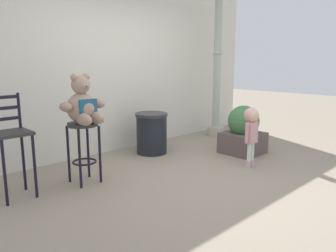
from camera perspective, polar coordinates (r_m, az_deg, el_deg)
name	(u,v)px	position (r m, az deg, el deg)	size (l,w,h in m)	color
ground_plane	(198,177)	(4.44, 5.09, -8.70)	(24.00, 24.00, 0.00)	gray
building_wall	(106,57)	(5.70, -10.52, 11.49)	(6.85, 0.30, 3.12)	beige
bar_stool_with_teddy	(83,141)	(4.23, -14.22, -2.43)	(0.37, 0.37, 0.76)	#2B2A2B
teddy_bear	(83,105)	(4.13, -14.30, 3.43)	(0.57, 0.51, 0.59)	tan
child_walking	(251,124)	(4.83, 14.04, 0.27)	(0.27, 0.22, 0.86)	#C7A5A3
trash_bin	(152,133)	(5.48, -2.81, -1.20)	(0.53, 0.53, 0.67)	black
lamppost	(217,80)	(6.72, 8.32, 7.71)	(0.34, 0.34, 2.82)	#B2A796
bar_chair_empty	(11,140)	(4.02, -25.16, -2.12)	(0.37, 0.37, 1.15)	#2B2A2B
planter_with_shrub	(243,132)	(5.60, 12.67, -0.95)	(0.60, 0.60, 0.79)	#594C49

